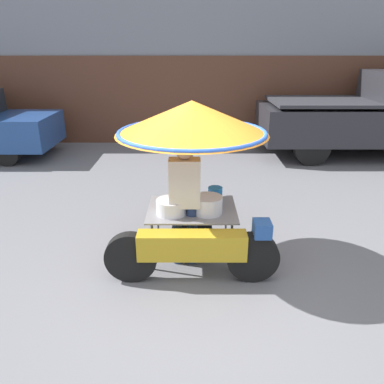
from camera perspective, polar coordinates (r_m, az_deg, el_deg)
name	(u,v)px	position (r m, az deg, el deg)	size (l,w,h in m)	color
ground_plane	(195,287)	(4.57, 0.47, -14.27)	(36.00, 36.00, 0.00)	slate
shopfront_building	(193,62)	(11.80, 0.19, 19.16)	(28.00, 2.06, 4.41)	gray
vendor_motorcycle_cart	(192,142)	(4.53, 0.05, 7.70)	(2.08, 1.86, 2.06)	black
vendor_person	(185,198)	(4.61, -1.11, -0.90)	(0.38, 0.22, 1.63)	navy
pickup_truck	(376,116)	(10.59, 26.18, 10.35)	(5.40, 1.95, 2.09)	black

